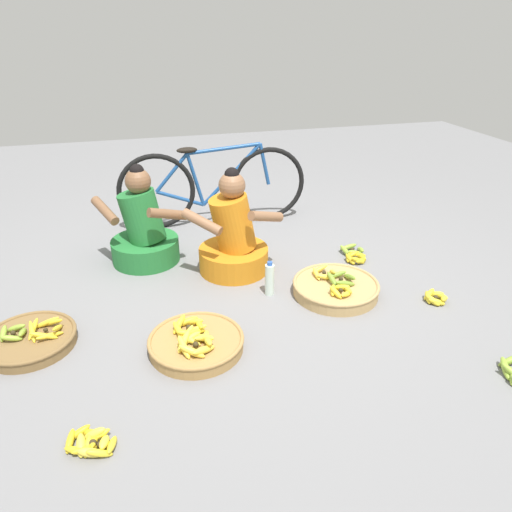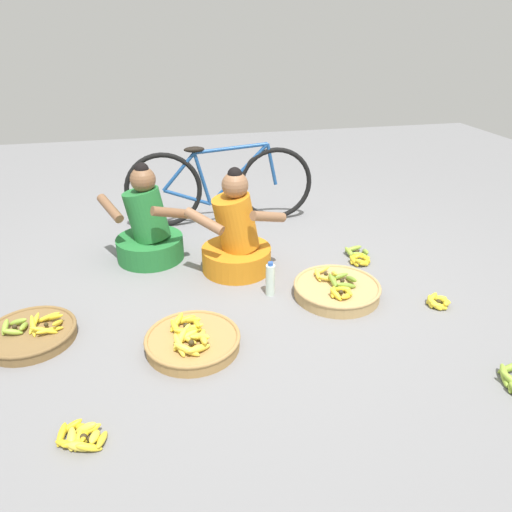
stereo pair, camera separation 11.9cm
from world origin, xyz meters
The scene contains 11 objects.
ground_plane centered at (0.00, 0.00, 0.00)m, with size 10.00×10.00×0.00m, color slate.
vendor_woman_front centered at (-0.04, 0.30, 0.25)m, with size 0.74×0.52×0.80m.
vendor_woman_behind centered at (-0.67, 0.63, 0.25)m, with size 0.70×0.55×0.78m.
bicycle_leaning centered at (-0.01, 1.25, 0.36)m, with size 1.70×0.12×0.73m.
banana_basket_near_bicycle centered at (-1.39, -0.31, 0.04)m, with size 0.53×0.53×0.15m.
banana_basket_back_left centered at (0.56, -0.24, 0.05)m, with size 0.59×0.59×0.16m.
banana_basket_front_left centered at (-0.47, -0.60, 0.05)m, with size 0.55×0.55×0.16m.
loose_bananas_front_right centered at (-1.03, -1.18, 0.03)m, with size 0.24×0.21×0.08m.
loose_bananas_mid_right centered at (0.93, 0.24, 0.03)m, with size 0.23×0.32×0.09m.
loose_bananas_near_vendor centered at (1.17, -0.50, 0.03)m, with size 0.18×0.18×0.08m.
water_bottle centered at (0.12, -0.12, 0.12)m, with size 0.06×0.06×0.25m.
Camera 1 is at (-0.71, -2.83, 1.71)m, focal length 33.43 mm.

